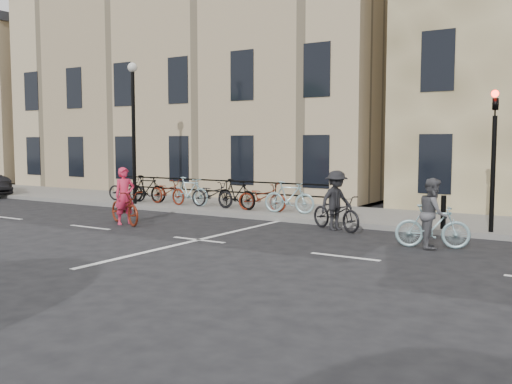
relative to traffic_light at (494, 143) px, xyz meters
The scene contains 11 objects.
ground 7.96m from the traffic_light, 145.01° to the right, with size 120.00×120.00×0.00m, color black.
sidewalk 10.60m from the traffic_light, behind, with size 46.00×4.00×0.15m, color slate.
building_west 17.70m from the traffic_light, 150.33° to the left, with size 20.00×10.00×10.00m, color tan.
building_far 33.42m from the traffic_light, 164.95° to the left, with size 12.00×10.00×9.00m, color tan.
traffic_light is the anchor object (origin of this frame).
lamp_post 12.74m from the traffic_light, behind, with size 0.36×0.36×5.28m.
bollard_east 2.21m from the traffic_light, behind, with size 0.14×0.14×0.90m, color black.
parked_bikes 10.25m from the traffic_light, behind, with size 9.35×1.23×1.05m.
cyclist_pink 10.53m from the traffic_light, 161.42° to the right, with size 2.05×1.36×1.72m.
cyclist_grey 3.04m from the traffic_light, 111.28° to the right, with size 1.77×0.99×1.65m.
cyclist_dark 4.43m from the traffic_light, 166.16° to the right, with size 2.00×1.38×1.68m.
Camera 1 is at (8.87, -11.30, 2.48)m, focal length 40.00 mm.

